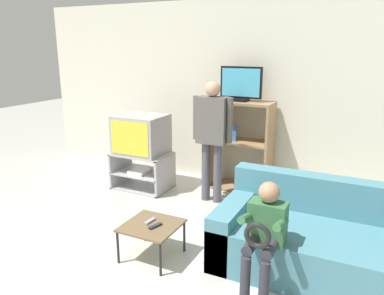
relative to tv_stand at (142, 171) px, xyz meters
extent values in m
cube|color=silver|center=(0.93, 0.88, 1.05)|extent=(6.40, 0.06, 2.60)
cube|color=#A8A8AD|center=(0.00, 0.01, -0.24)|extent=(0.79, 0.54, 0.02)
cube|color=#A8A8AD|center=(0.00, 0.01, -0.02)|extent=(0.75, 0.54, 0.02)
cube|color=#A8A8AD|center=(0.00, 0.01, 0.25)|extent=(0.79, 0.54, 0.02)
cube|color=#A8A8AD|center=(-0.38, 0.01, 0.00)|extent=(0.03, 0.54, 0.51)
cube|color=#A8A8AD|center=(0.38, 0.01, 0.00)|extent=(0.03, 0.54, 0.51)
cube|color=silver|center=(0.00, -0.06, 0.01)|extent=(0.24, 0.28, 0.05)
cube|color=#9E9EA3|center=(-0.01, 0.02, 0.53)|extent=(0.66, 0.56, 0.54)
cube|color=yellow|center=(-0.01, -0.26, 0.53)|extent=(0.58, 0.01, 0.46)
cube|color=#9E7A51|center=(0.86, 0.60, 0.37)|extent=(0.03, 0.43, 1.25)
cube|color=#9E7A51|center=(1.66, 0.60, 0.37)|extent=(0.03, 0.43, 1.25)
cube|color=#9E7A51|center=(1.26, 0.60, -0.24)|extent=(0.77, 0.43, 0.03)
cube|color=#9E7A51|center=(1.26, 0.60, 0.43)|extent=(0.77, 0.43, 0.03)
cube|color=#9E7A51|center=(1.26, 0.60, 0.98)|extent=(0.77, 0.43, 0.03)
cube|color=#3870B7|center=(1.11, 0.53, 0.56)|extent=(0.18, 0.04, 0.22)
cube|color=black|center=(1.23, 0.59, 1.02)|extent=(0.20, 0.20, 0.04)
cube|color=black|center=(1.23, 0.59, 1.25)|extent=(0.57, 0.04, 0.42)
cube|color=#4CB7E0|center=(1.23, 0.57, 1.25)|extent=(0.52, 0.01, 0.37)
cube|color=brown|center=(1.10, -1.50, 0.08)|extent=(0.51, 0.51, 0.02)
cylinder|color=black|center=(0.87, -1.73, -0.09)|extent=(0.02, 0.02, 0.32)
cylinder|color=black|center=(1.33, -1.73, -0.09)|extent=(0.02, 0.02, 0.32)
cylinder|color=black|center=(0.87, -1.27, -0.09)|extent=(0.02, 0.02, 0.32)
cylinder|color=black|center=(1.33, -1.27, -0.09)|extent=(0.02, 0.02, 0.32)
cube|color=#232328|center=(1.16, -1.52, 0.10)|extent=(0.08, 0.15, 0.02)
cube|color=gray|center=(1.06, -1.46, 0.10)|extent=(0.05, 0.15, 0.02)
cube|color=teal|center=(2.51, -1.04, -0.05)|extent=(1.71, 0.95, 0.41)
cube|color=teal|center=(2.51, -0.67, 0.34)|extent=(1.71, 0.20, 0.36)
cube|color=teal|center=(1.76, -1.04, 0.01)|extent=(0.22, 0.95, 0.53)
cylinder|color=#4C4C56|center=(0.98, 0.01, 0.14)|extent=(0.11, 0.11, 0.78)
cylinder|color=#4C4C56|center=(1.15, 0.01, 0.14)|extent=(0.11, 0.11, 0.78)
cube|color=#5B5651|center=(1.07, 0.01, 0.82)|extent=(0.38, 0.20, 0.59)
cylinder|color=#5B5651|center=(0.84, 0.01, 0.84)|extent=(0.08, 0.08, 0.56)
cylinder|color=#5B5651|center=(1.29, 0.01, 0.84)|extent=(0.08, 0.08, 0.56)
sphere|color=tan|center=(1.07, 0.01, 1.21)|extent=(0.19, 0.19, 0.19)
cylinder|color=#2D2D38|center=(2.11, -1.76, -0.05)|extent=(0.08, 0.08, 0.41)
cylinder|color=#2D2D38|center=(2.26, -1.76, -0.05)|extent=(0.08, 0.08, 0.41)
cylinder|color=#2D2D38|center=(2.11, -1.61, 0.21)|extent=(0.09, 0.30, 0.09)
cylinder|color=#2D2D38|center=(2.26, -1.61, 0.21)|extent=(0.09, 0.30, 0.09)
cube|color=#33663D|center=(2.19, -1.46, 0.34)|extent=(0.30, 0.17, 0.35)
cylinder|color=#33663D|center=(2.05, -1.59, 0.41)|extent=(0.06, 0.31, 0.14)
cylinder|color=#33663D|center=(2.32, -1.59, 0.41)|extent=(0.06, 0.31, 0.14)
sphere|color=#A37A5B|center=(2.19, -1.46, 0.60)|extent=(0.17, 0.17, 0.17)
torus|color=black|center=(2.19, -1.74, 0.35)|extent=(0.21, 0.04, 0.21)
camera|label=1|loc=(2.85, -4.21, 1.72)|focal=35.00mm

